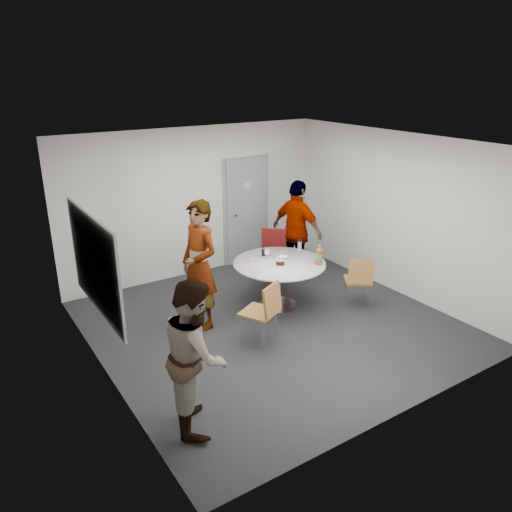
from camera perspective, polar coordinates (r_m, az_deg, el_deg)
floor at (r=7.63m, az=1.85°, el=-7.79°), size 5.00×5.00×0.00m
ceiling at (r=6.77m, az=2.12°, el=12.71°), size 5.00×5.00×0.00m
wall_back at (r=9.16m, az=-7.08°, el=6.07°), size 5.00×0.00×5.00m
wall_left at (r=6.10m, az=-17.67°, el=-2.41°), size 0.00×5.00×5.00m
wall_right at (r=8.71m, az=15.62°, el=4.69°), size 0.00×5.00×5.00m
wall_front at (r=5.40m, az=17.45°, el=-5.47°), size 5.00×0.00×5.00m
door at (r=9.74m, az=-1.13°, el=5.15°), size 1.02×0.17×2.12m
whiteboard at (r=6.25m, az=-17.94°, el=-0.88°), size 0.04×1.90×1.25m
table at (r=7.93m, az=2.88°, el=-1.40°), size 1.46×1.46×1.08m
chair_near_left at (r=6.86m, az=0.99°, el=-5.95°), size 0.60×0.62×0.92m
chair_near_right at (r=8.09m, az=11.69°, el=-2.45°), size 0.58×0.59×0.86m
chair_far at (r=8.89m, az=1.99°, el=0.67°), size 0.67×0.68×0.97m
person_main at (r=7.27m, az=-6.47°, el=-1.05°), size 0.57×0.77×1.93m
person_left at (r=5.33m, az=-6.93°, el=-11.12°), size 0.90×1.00×1.69m
person_right at (r=8.95m, az=4.71°, el=2.88°), size 0.69×1.14×1.82m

